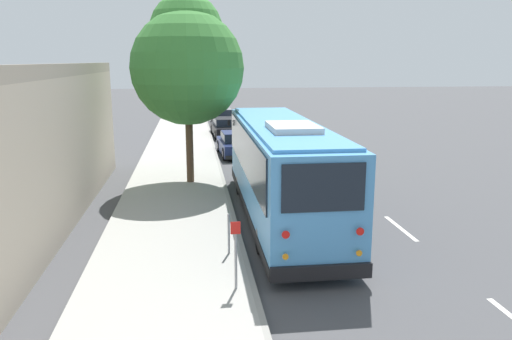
{
  "coord_description": "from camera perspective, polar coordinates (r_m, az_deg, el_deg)",
  "views": [
    {
      "loc": [
        -16.85,
        2.75,
        5.15
      ],
      "look_at": [
        0.56,
        0.48,
        1.3
      ],
      "focal_mm": 35.0,
      "sensor_mm": 36.0,
      "label": 1
    }
  ],
  "objects": [
    {
      "name": "ground_plane",
      "position": [
        17.83,
        1.78,
        -4.43
      ],
      "size": [
        160.0,
        160.0,
        0.0
      ],
      "primitive_type": "plane",
      "color": "#474749"
    },
    {
      "name": "sign_post_far",
      "position": [
        13.25,
        -3.14,
        -7.3
      ],
      "size": [
        0.06,
        0.06,
        1.09
      ],
      "color": "gray",
      "rests_on": "sidewalk_slab"
    },
    {
      "name": "lane_stripe_ahead",
      "position": [
        21.84,
        9.97,
        -1.45
      ],
      "size": [
        2.4,
        0.14,
        0.01
      ],
      "primitive_type": "cube",
      "color": "silver",
      "rests_on": "ground"
    },
    {
      "name": "parked_sedan_gray",
      "position": [
        41.89,
        -3.87,
        6.09
      ],
      "size": [
        4.61,
        1.78,
        1.26
      ],
      "rotation": [
        0.0,
        0.0,
        0.0
      ],
      "color": "slate",
      "rests_on": "ground"
    },
    {
      "name": "parked_sedan_black",
      "position": [
        34.83,
        -3.52,
        4.83
      ],
      "size": [
        4.5,
        1.93,
        1.28
      ],
      "rotation": [
        0.0,
        0.0,
        0.05
      ],
      "color": "black",
      "rests_on": "ground"
    },
    {
      "name": "sign_post_near",
      "position": [
        11.2,
        -2.33,
        -9.63
      ],
      "size": [
        0.06,
        0.22,
        1.57
      ],
      "color": "gray",
      "rests_on": "sidewalk_slab"
    },
    {
      "name": "lane_stripe_mid",
      "position": [
        16.44,
        16.18,
        -6.39
      ],
      "size": [
        2.4,
        0.14,
        0.01
      ],
      "primitive_type": "cube",
      "color": "silver",
      "rests_on": "ground"
    },
    {
      "name": "curb_strip",
      "position": [
        17.64,
        -2.9,
        -4.37
      ],
      "size": [
        80.0,
        0.14,
        0.15
      ],
      "primitive_type": "cube",
      "color": "gray",
      "rests_on": "ground"
    },
    {
      "name": "parked_sedan_navy",
      "position": [
        27.69,
        -2.39,
        2.94
      ],
      "size": [
        4.19,
        1.86,
        1.32
      ],
      "rotation": [
        0.0,
        0.0,
        0.05
      ],
      "color": "#19234C",
      "rests_on": "ground"
    },
    {
      "name": "sidewalk_slab",
      "position": [
        17.61,
        -9.53,
        -4.56
      ],
      "size": [
        80.0,
        3.93,
        0.15
      ],
      "primitive_type": "cube",
      "color": "#A3A099",
      "rests_on": "ground"
    },
    {
      "name": "street_tree",
      "position": [
        20.86,
        -7.88,
        12.35
      ],
      "size": [
        4.61,
        4.61,
        7.72
      ],
      "color": "brown",
      "rests_on": "sidewalk_slab"
    },
    {
      "name": "shuttle_bus",
      "position": [
        16.35,
        2.84,
        0.58
      ],
      "size": [
        11.11,
        2.59,
        3.39
      ],
      "rotation": [
        0.0,
        0.0,
        -0.01
      ],
      "color": "#4C93D1",
      "rests_on": "ground"
    },
    {
      "name": "parked_sedan_white",
      "position": [
        47.81,
        -4.51,
        6.86
      ],
      "size": [
        4.31,
        1.81,
        1.28
      ],
      "rotation": [
        0.0,
        0.0,
        0.0
      ],
      "color": "silver",
      "rests_on": "ground"
    }
  ]
}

